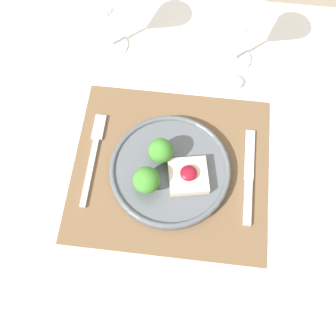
{
  "coord_description": "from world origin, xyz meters",
  "views": [
    {
      "loc": [
        0.03,
        -0.32,
        1.51
      ],
      "look_at": [
        -0.0,
        -0.01,
        0.76
      ],
      "focal_mm": 42.0,
      "sensor_mm": 36.0,
      "label": 1
    }
  ],
  "objects_px": {
    "dinner_plate": "(167,170)",
    "fork": "(94,152)",
    "spoon": "(221,80)",
    "wine_glass_near": "(243,25)",
    "knife": "(248,182)",
    "wine_glass_far": "(106,11)"
  },
  "relations": [
    {
      "from": "dinner_plate",
      "to": "wine_glass_near",
      "type": "bearing_deg",
      "value": 67.79
    },
    {
      "from": "knife",
      "to": "spoon",
      "type": "height_order",
      "value": "spoon"
    },
    {
      "from": "wine_glass_far",
      "to": "wine_glass_near",
      "type": "bearing_deg",
      "value": -1.31
    },
    {
      "from": "fork",
      "to": "spoon",
      "type": "height_order",
      "value": "spoon"
    },
    {
      "from": "knife",
      "to": "wine_glass_near",
      "type": "height_order",
      "value": "wine_glass_near"
    },
    {
      "from": "wine_glass_near",
      "to": "knife",
      "type": "bearing_deg",
      "value": -82.17
    },
    {
      "from": "fork",
      "to": "wine_glass_near",
      "type": "height_order",
      "value": "wine_glass_near"
    },
    {
      "from": "dinner_plate",
      "to": "knife",
      "type": "bearing_deg",
      "value": -1.07
    },
    {
      "from": "dinner_plate",
      "to": "knife",
      "type": "distance_m",
      "value": 0.17
    },
    {
      "from": "fork",
      "to": "spoon",
      "type": "bearing_deg",
      "value": 41.65
    },
    {
      "from": "dinner_plate",
      "to": "fork",
      "type": "relative_size",
      "value": 1.18
    },
    {
      "from": "knife",
      "to": "dinner_plate",
      "type": "bearing_deg",
      "value": 178.48
    },
    {
      "from": "wine_glass_far",
      "to": "knife",
      "type": "bearing_deg",
      "value": -43.17
    },
    {
      "from": "knife",
      "to": "spoon",
      "type": "relative_size",
      "value": 1.09
    },
    {
      "from": "knife",
      "to": "spoon",
      "type": "distance_m",
      "value": 0.26
    },
    {
      "from": "knife",
      "to": "wine_glass_far",
      "type": "distance_m",
      "value": 0.48
    },
    {
      "from": "dinner_plate",
      "to": "wine_glass_far",
      "type": "relative_size",
      "value": 1.58
    },
    {
      "from": "knife",
      "to": "wine_glass_near",
      "type": "distance_m",
      "value": 0.33
    },
    {
      "from": "dinner_plate",
      "to": "fork",
      "type": "height_order",
      "value": "dinner_plate"
    },
    {
      "from": "spoon",
      "to": "wine_glass_near",
      "type": "bearing_deg",
      "value": 65.66
    },
    {
      "from": "wine_glass_near",
      "to": "dinner_plate",
      "type": "bearing_deg",
      "value": -112.21
    },
    {
      "from": "spoon",
      "to": "wine_glass_near",
      "type": "relative_size",
      "value": 1.22
    }
  ]
}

